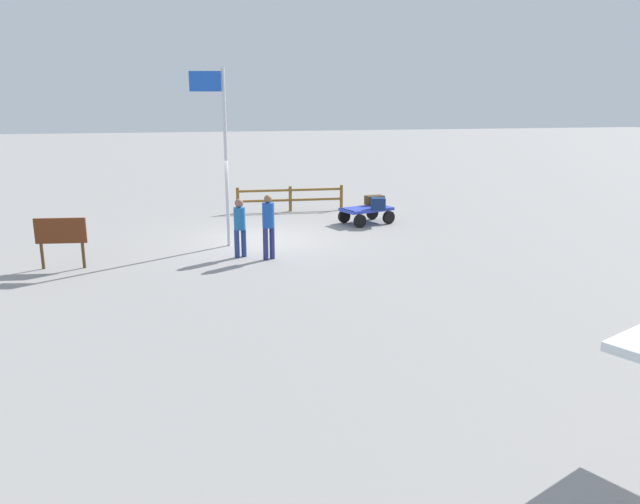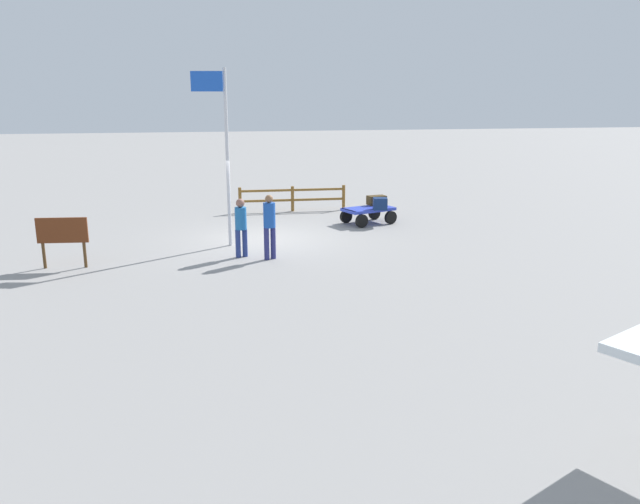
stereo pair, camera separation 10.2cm
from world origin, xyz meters
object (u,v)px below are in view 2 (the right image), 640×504
Objects in this scene: worker_lead at (241,224)px; signboard at (62,234)px; luggage_cart at (368,212)px; worker_trailing at (269,222)px; suitcase_navy at (377,200)px; suitcase_maroon at (380,204)px; flagpole at (223,142)px.

worker_lead reaches higher than signboard.
luggage_cart is 5.73m from worker_trailing.
worker_lead reaches higher than suitcase_navy.
suitcase_navy is at bearing -132.89° from worker_trailing.
worker_trailing is (4.21, 3.74, 0.26)m from suitcase_maroon.
signboard reaches higher than suitcase_maroon.
luggage_cart is 1.20× the size of worker_lead.
suitcase_navy is 1.31× the size of suitcase_maroon.
worker_trailing is (4.37, 4.71, 0.30)m from suitcase_navy.
suitcase_maroon is 5.64m from worker_trailing.
signboard is at bearing 21.47° from flagpole.
suitcase_navy is at bearing -130.28° from luggage_cart.
flagpole is 3.86× the size of signboard.
worker_trailing is at bearing 151.90° from worker_lead.
worker_trailing reaches higher than luggage_cart.
suitcase_maroon is 0.33× the size of worker_lead.
worker_trailing is 0.35× the size of flagpole.
suitcase_maroon is at bearing 80.55° from suitcase_navy.
suitcase_maroon reaches higher than suitcase_navy.
suitcase_maroon is 0.30× the size of worker_trailing.
flagpole reaches higher than suitcase_maroon.
signboard is at bearing 20.70° from suitcase_maroon.
suitcase_maroon is at bearing -159.30° from signboard.
flagpole reaches higher than luggage_cart.
worker_lead reaches higher than suitcase_maroon.
suitcase_maroon is at bearing -145.87° from worker_lead.
suitcase_maroon is 10.14m from signboard.
flagpole is at bearing 27.99° from suitcase_navy.
signboard is (4.53, 0.23, -0.03)m from worker_lead.
signboard is (9.64, 4.54, 0.18)m from suitcase_navy.
worker_lead is 4.54m from signboard.
flagpole reaches higher than suitcase_navy.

